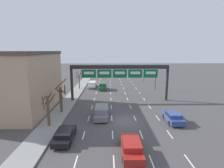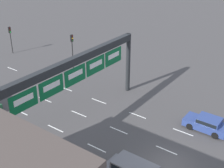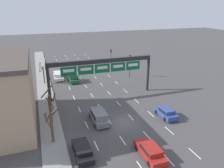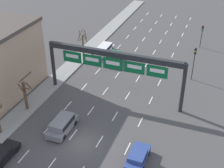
{
  "view_description": "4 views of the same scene",
  "coord_description": "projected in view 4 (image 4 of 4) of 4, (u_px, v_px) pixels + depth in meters",
  "views": [
    {
      "loc": [
        -2.07,
        -22.57,
        9.49
      ],
      "look_at": [
        -1.5,
        7.33,
        3.77
      ],
      "focal_mm": 28.0,
      "sensor_mm": 36.0,
      "label": 1
    },
    {
      "loc": [
        -18.33,
        -7.89,
        16.8
      ],
      "look_at": [
        2.46,
        7.37,
        4.14
      ],
      "focal_mm": 50.0,
      "sensor_mm": 36.0,
      "label": 2
    },
    {
      "loc": [
        -10.32,
        -24.93,
        15.43
      ],
      "look_at": [
        1.48,
        8.83,
        2.54
      ],
      "focal_mm": 35.0,
      "sensor_mm": 36.0,
      "label": 3
    },
    {
      "loc": [
        12.36,
        -23.38,
        23.54
      ],
      "look_at": [
        0.64,
        7.63,
        3.57
      ],
      "focal_mm": 50.0,
      "sensor_mm": 36.0,
      "label": 4
    }
  ],
  "objects": [
    {
      "name": "sidewalk_left",
      "position": [
        10.0,
        124.0,
        37.51
      ],
      "size": [
        2.8,
        110.0,
        0.15
      ],
      "color": "gray",
      "rests_on": "ground_plane"
    },
    {
      "name": "suv_green",
      "position": [
        114.0,
        58.0,
        50.87
      ],
      "size": [
        1.84,
        3.99,
        1.77
      ],
      "color": "#235B38",
      "rests_on": "ground_plane"
    },
    {
      "name": "car_black",
      "position": [
        1.0,
        155.0,
        32.17
      ],
      "size": [
        1.8,
        4.37,
        1.22
      ],
      "color": "black",
      "rests_on": "ground_plane"
    },
    {
      "name": "traffic_light_near_gantry",
      "position": [
        194.0,
        58.0,
        44.9
      ],
      "size": [
        0.3,
        0.35,
        5.1
      ],
      "color": "black",
      "rests_on": "ground_plane"
    },
    {
      "name": "lane_dashes",
      "position": [
        122.0,
        85.0,
        45.44
      ],
      "size": [
        10.02,
        67.0,
        0.01
      ],
      "color": "white",
      "rests_on": "ground_plane"
    },
    {
      "name": "traffic_light_mid_block",
      "position": [
        202.0,
        32.0,
        55.2
      ],
      "size": [
        0.3,
        0.35,
        4.11
      ],
      "color": "black",
      "rests_on": "ground_plane"
    },
    {
      "name": "sign_gantry",
      "position": [
        114.0,
        61.0,
        39.71
      ],
      "size": [
        18.6,
        0.7,
        6.86
      ],
      "color": "#232628",
      "rests_on": "ground_plane"
    },
    {
      "name": "suv_white",
      "position": [
        105.0,
        49.0,
        54.15
      ],
      "size": [
        1.96,
        4.88,
        1.51
      ],
      "color": "silver",
      "rests_on": "ground_plane"
    },
    {
      "name": "suv_grey",
      "position": [
        62.0,
        124.0,
        36.07
      ],
      "size": [
        1.97,
        4.63,
        1.68
      ],
      "color": "slate",
      "rests_on": "ground_plane"
    },
    {
      "name": "car_blue",
      "position": [
        138.0,
        157.0,
        31.79
      ],
      "size": [
        1.81,
        4.05,
        1.39
      ],
      "color": "navy",
      "rests_on": "ground_plane"
    },
    {
      "name": "tree_bare_closest",
      "position": [
        83.0,
        42.0,
        52.55
      ],
      "size": [
        1.51,
        1.62,
        4.87
      ],
      "color": "brown",
      "rests_on": "sidewalk_left"
    },
    {
      "name": "ground_plane",
      "position": [
        82.0,
        144.0,
        34.62
      ],
      "size": [
        220.0,
        220.0,
        0.0
      ],
      "primitive_type": "plane",
      "color": "#474444"
    },
    {
      "name": "tree_bare_third",
      "position": [
        25.0,
        93.0,
        38.89
      ],
      "size": [
        1.97,
        1.81,
        5.04
      ],
      "color": "brown",
      "rests_on": "sidewalk_left"
    }
  ]
}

